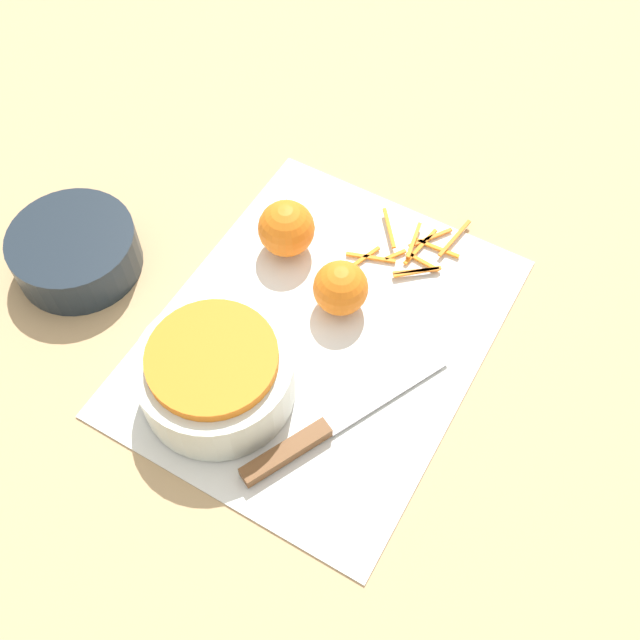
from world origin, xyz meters
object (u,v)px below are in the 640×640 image
(bowl_speckled, at_px, (216,374))
(orange_left, at_px, (286,228))
(orange_right, at_px, (342,289))
(bowl_dark, at_px, (75,251))
(knife, at_px, (311,437))

(bowl_speckled, xyz_separation_m, orange_left, (0.22, 0.04, -0.00))
(bowl_speckled, height_order, orange_right, bowl_speckled)
(bowl_speckled, distance_m, orange_right, 0.19)
(orange_left, bearing_deg, bowl_speckled, -169.26)
(bowl_dark, bearing_deg, orange_right, -71.02)
(bowl_dark, xyz_separation_m, knife, (-0.07, -0.39, -0.02))
(orange_left, distance_m, orange_right, 0.12)
(bowl_speckled, height_order, bowl_dark, bowl_speckled)
(bowl_dark, distance_m, knife, 0.39)
(bowl_speckled, height_order, knife, bowl_speckled)
(bowl_speckled, relative_size, bowl_dark, 1.11)
(knife, height_order, orange_left, orange_left)
(bowl_dark, height_order, orange_left, orange_left)
(orange_right, bearing_deg, bowl_speckled, 159.84)
(bowl_speckled, xyz_separation_m, orange_right, (0.18, -0.07, -0.01))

